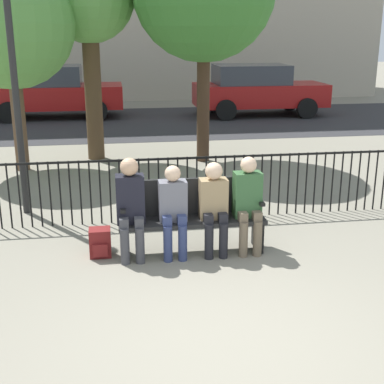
# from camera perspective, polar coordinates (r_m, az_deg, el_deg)

# --- Properties ---
(ground_plane) EXTENTS (80.00, 80.00, 0.00)m
(ground_plane) POSITION_cam_1_polar(r_m,az_deg,el_deg) (5.01, 3.74, -15.84)
(ground_plane) COLOR gray
(park_bench) EXTENTS (1.82, 0.45, 0.92)m
(park_bench) POSITION_cam_1_polar(r_m,az_deg,el_deg) (6.71, -0.10, -2.28)
(park_bench) COLOR black
(park_bench) RESTS_ON ground
(seated_person_0) EXTENTS (0.34, 0.39, 1.26)m
(seated_person_0) POSITION_cam_1_polar(r_m,az_deg,el_deg) (6.46, -6.58, -1.21)
(seated_person_0) COLOR #3D3D42
(seated_person_0) RESTS_ON ground
(seated_person_1) EXTENTS (0.34, 0.39, 1.15)m
(seated_person_1) POSITION_cam_1_polar(r_m,az_deg,el_deg) (6.51, -2.01, -1.56)
(seated_person_1) COLOR navy
(seated_person_1) RESTS_ON ground
(seated_person_2) EXTENTS (0.34, 0.39, 1.17)m
(seated_person_2) POSITION_cam_1_polar(r_m,az_deg,el_deg) (6.58, 2.36, -1.19)
(seated_person_2) COLOR black
(seated_person_2) RESTS_ON ground
(seated_person_3) EXTENTS (0.34, 0.39, 1.22)m
(seated_person_3) POSITION_cam_1_polar(r_m,az_deg,el_deg) (6.67, 6.00, -0.83)
(seated_person_3) COLOR brown
(seated_person_3) RESTS_ON ground
(backpack) EXTENTS (0.26, 0.26, 0.36)m
(backpack) POSITION_cam_1_polar(r_m,az_deg,el_deg) (6.74, -9.77, -5.36)
(backpack) COLOR maroon
(backpack) RESTS_ON ground
(fence_railing) EXTENTS (9.01, 0.03, 0.95)m
(fence_railing) POSITION_cam_1_polar(r_m,az_deg,el_deg) (7.79, -1.50, 0.94)
(fence_railing) COLOR black
(fence_railing) RESTS_ON ground
(tree_0) EXTENTS (1.88, 1.88, 4.30)m
(tree_0) POSITION_cam_1_polar(r_m,az_deg,el_deg) (11.59, -11.01, 19.41)
(tree_0) COLOR #4C3823
(tree_0) RESTS_ON ground
(tree_2) EXTENTS (2.41, 2.41, 4.01)m
(tree_2) POSITION_cam_1_polar(r_m,az_deg,el_deg) (10.95, -18.86, 16.52)
(tree_2) COLOR brown
(tree_2) RESTS_ON ground
(lamp_post) EXTENTS (0.28, 0.28, 3.62)m
(lamp_post) POSITION_cam_1_polar(r_m,az_deg,el_deg) (8.21, -18.68, 13.94)
(lamp_post) COLOR black
(lamp_post) RESTS_ON ground
(street_surface) EXTENTS (24.00, 6.00, 0.01)m
(street_surface) POSITION_cam_1_polar(r_m,az_deg,el_deg) (16.36, -5.29, 7.41)
(street_surface) COLOR #2B2B2D
(street_surface) RESTS_ON ground
(parked_car_0) EXTENTS (4.20, 1.94, 1.62)m
(parked_car_0) POSITION_cam_1_polar(r_m,az_deg,el_deg) (17.69, 6.98, 10.83)
(parked_car_0) COLOR maroon
(parked_car_0) RESTS_ON ground
(parked_car_1) EXTENTS (4.20, 1.94, 1.62)m
(parked_car_1) POSITION_cam_1_polar(r_m,az_deg,el_deg) (17.64, -14.74, 10.38)
(parked_car_1) COLOR maroon
(parked_car_1) RESTS_ON ground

